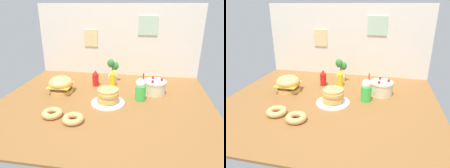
# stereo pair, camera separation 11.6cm
# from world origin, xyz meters

# --- Properties ---
(ground_plane) EXTENTS (2.13, 1.83, 0.02)m
(ground_plane) POSITION_xyz_m (0.00, 0.00, -0.01)
(ground_plane) COLOR brown
(back_wall) EXTENTS (2.13, 0.04, 0.92)m
(back_wall) POSITION_xyz_m (0.00, 0.91, 0.46)
(back_wall) COLOR silver
(back_wall) RESTS_ON ground_plane
(burger) EXTENTS (0.26, 0.26, 0.19)m
(burger) POSITION_xyz_m (-0.51, 0.16, 0.09)
(burger) COLOR #DBA859
(burger) RESTS_ON ground_plane
(pancake_stack) EXTENTS (0.33, 0.33, 0.17)m
(pancake_stack) POSITION_xyz_m (0.05, -0.02, 0.07)
(pancake_stack) COLOR white
(pancake_stack) RESTS_ON ground_plane
(layer_cake) EXTENTS (0.24, 0.24, 0.18)m
(layer_cake) POSITION_xyz_m (0.50, 0.30, 0.07)
(layer_cake) COLOR beige
(layer_cake) RESTS_ON ground_plane
(ketchup_bottle) EXTENTS (0.07, 0.07, 0.19)m
(ketchup_bottle) POSITION_xyz_m (-0.19, 0.42, 0.09)
(ketchup_bottle) COLOR red
(ketchup_bottle) RESTS_ON ground_plane
(mustard_bottle) EXTENTS (0.07, 0.07, 0.19)m
(mustard_bottle) POSITION_xyz_m (0.01, 0.46, 0.09)
(mustard_bottle) COLOR yellow
(mustard_bottle) RESTS_ON ground_plane
(cream_soda_cup) EXTENTS (0.11, 0.11, 0.29)m
(cream_soda_cup) POSITION_xyz_m (0.35, 0.11, 0.11)
(cream_soda_cup) COLOR green
(cream_soda_cup) RESTS_ON ground_plane
(donut_pink_glaze) EXTENTS (0.18, 0.18, 0.05)m
(donut_pink_glaze) POSITION_xyz_m (-0.39, -0.35, 0.03)
(donut_pink_glaze) COLOR tan
(donut_pink_glaze) RESTS_ON ground_plane
(donut_chocolate) EXTENTS (0.18, 0.18, 0.05)m
(donut_chocolate) POSITION_xyz_m (-0.18, -0.41, 0.03)
(donut_chocolate) COLOR tan
(donut_chocolate) RESTS_ON ground_plane
(potted_plant) EXTENTS (0.14, 0.11, 0.30)m
(potted_plant) POSITION_xyz_m (-0.01, 0.61, 0.16)
(potted_plant) COLOR white
(potted_plant) RESTS_ON ground_plane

